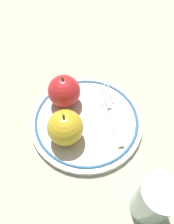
{
  "coord_description": "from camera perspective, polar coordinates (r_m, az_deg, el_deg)",
  "views": [
    {
      "loc": [
        0.1,
        -0.24,
        0.41
      ],
      "look_at": [
        0.01,
        0.0,
        0.04
      ],
      "focal_mm": 35.0,
      "sensor_mm": 36.0,
      "label": 1
    }
  ],
  "objects": [
    {
      "name": "apple_red_whole",
      "position": [
        0.48,
        -6.0,
        5.45
      ],
      "size": [
        0.07,
        0.07,
        0.08
      ],
      "color": "red",
      "rests_on": "plate"
    },
    {
      "name": "plate",
      "position": [
        0.48,
        -0.0,
        -1.86
      ],
      "size": [
        0.24,
        0.24,
        0.02
      ],
      "color": "beige",
      "rests_on": "ground_plane"
    },
    {
      "name": "drinking_glass",
      "position": [
        0.39,
        17.02,
        -21.25
      ],
      "size": [
        0.06,
        0.06,
        0.1
      ],
      "primitive_type": "cylinder",
      "color": "silver",
      "rests_on": "ground_plane"
    },
    {
      "name": "apple_second_whole",
      "position": [
        0.42,
        -5.69,
        -4.07
      ],
      "size": [
        0.07,
        0.07,
        0.08
      ],
      "color": "gold",
      "rests_on": "plate"
    },
    {
      "name": "ground_plane",
      "position": [
        0.49,
        -1.63,
        -2.23
      ],
      "size": [
        2.0,
        2.0,
        0.0
      ],
      "primitive_type": "plane",
      "color": "#ADB097"
    },
    {
      "name": "fork",
      "position": [
        0.48,
        6.38,
        -0.75
      ],
      "size": [
        0.1,
        0.16,
        0.0
      ],
      "rotation": [
        0.0,
        0.0,
        2.09
      ],
      "color": "silver",
      "rests_on": "plate"
    }
  ]
}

